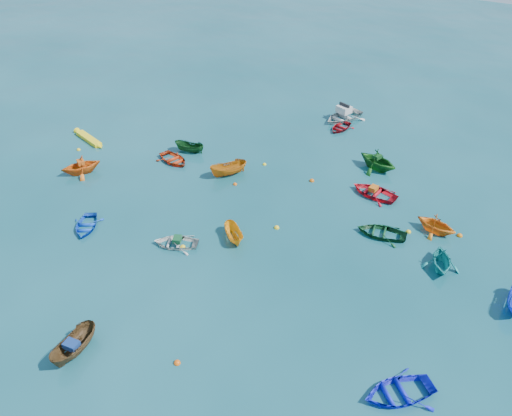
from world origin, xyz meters
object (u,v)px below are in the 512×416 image
Objects in this scene: kayak_yellow at (89,140)px; motorboat_white at (343,119)px; dinghy_blue_sw at (86,228)px; dinghy_blue_se at (398,395)px; dinghy_white_near at (176,245)px.

motorboat_white reaches higher than kayak_yellow.
dinghy_blue_sw is 21.26m from dinghy_blue_se.
dinghy_blue_sw is 25.31m from motorboat_white.
kayak_yellow is at bearing 102.37° from dinghy_blue_sw.
motorboat_white is at bearing -32.27° from kayak_yellow.
kayak_yellow is (-15.89, 6.00, 0.00)m from dinghy_white_near.
motorboat_white reaches higher than dinghy_white_near.
dinghy_blue_se is at bearing 52.23° from dinghy_white_near.
dinghy_blue_sw is 0.66× the size of motorboat_white.
dinghy_white_near is at bearing -18.44° from dinghy_blue_sw.
dinghy_blue_se is at bearing -42.31° from motorboat_white.
dinghy_white_near is (5.93, 2.15, 0.00)m from dinghy_blue_sw.
dinghy_blue_sw is 12.87m from kayak_yellow.
motorboat_white is at bearing 161.27° from dinghy_blue_se.
motorboat_white is (-15.69, 24.52, 0.00)m from dinghy_blue_se.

